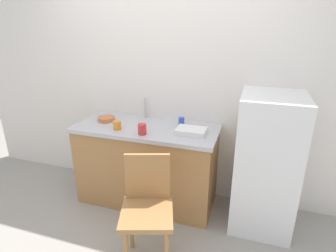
% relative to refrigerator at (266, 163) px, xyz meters
% --- Properties ---
extents(ground_plane, '(8.00, 8.00, 0.00)m').
position_rel_refrigerator_xyz_m(ground_plane, '(-1.10, -0.65, -0.64)').
color(ground_plane, '#9E998E').
extents(back_wall, '(4.80, 0.10, 2.55)m').
position_rel_refrigerator_xyz_m(back_wall, '(-1.10, 0.35, 0.63)').
color(back_wall, white).
rests_on(back_wall, ground_plane).
extents(cabinet_base, '(1.42, 0.60, 0.83)m').
position_rel_refrigerator_xyz_m(cabinet_base, '(-1.18, 0.00, -0.23)').
color(cabinet_base, '#A87542').
rests_on(cabinet_base, ground_plane).
extents(countertop, '(1.46, 0.64, 0.04)m').
position_rel_refrigerator_xyz_m(countertop, '(-1.18, 0.00, 0.20)').
color(countertop, '#B7B7BC').
rests_on(countertop, cabinet_base).
extents(faucet, '(0.02, 0.02, 0.22)m').
position_rel_refrigerator_xyz_m(faucet, '(-1.29, 0.25, 0.33)').
color(faucet, '#B7B7BC').
rests_on(faucet, countertop).
extents(refrigerator, '(0.54, 0.61, 1.29)m').
position_rel_refrigerator_xyz_m(refrigerator, '(0.00, 0.00, 0.00)').
color(refrigerator, white).
rests_on(refrigerator, ground_plane).
extents(chair, '(0.51, 0.51, 0.89)m').
position_rel_refrigerator_xyz_m(chair, '(-0.88, -0.74, -0.14)').
color(chair, '#A87542').
rests_on(chair, ground_plane).
extents(dish_tray, '(0.28, 0.20, 0.05)m').
position_rel_refrigerator_xyz_m(dish_tray, '(-0.70, -0.04, 0.25)').
color(dish_tray, white).
rests_on(dish_tray, countertop).
extents(terracotta_bowl, '(0.18, 0.18, 0.04)m').
position_rel_refrigerator_xyz_m(terracotta_bowl, '(-1.65, 0.03, 0.24)').
color(terracotta_bowl, '#C67042').
rests_on(terracotta_bowl, countertop).
extents(cup_orange, '(0.08, 0.08, 0.08)m').
position_rel_refrigerator_xyz_m(cup_orange, '(-1.42, -0.16, 0.26)').
color(cup_orange, orange).
rests_on(cup_orange, countertop).
extents(cup_red, '(0.08, 0.08, 0.10)m').
position_rel_refrigerator_xyz_m(cup_red, '(-1.14, -0.20, 0.27)').
color(cup_red, red).
rests_on(cup_red, countertop).
extents(cup_blue, '(0.06, 0.06, 0.08)m').
position_rel_refrigerator_xyz_m(cup_blue, '(-0.85, 0.14, 0.26)').
color(cup_blue, blue).
rests_on(cup_blue, countertop).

